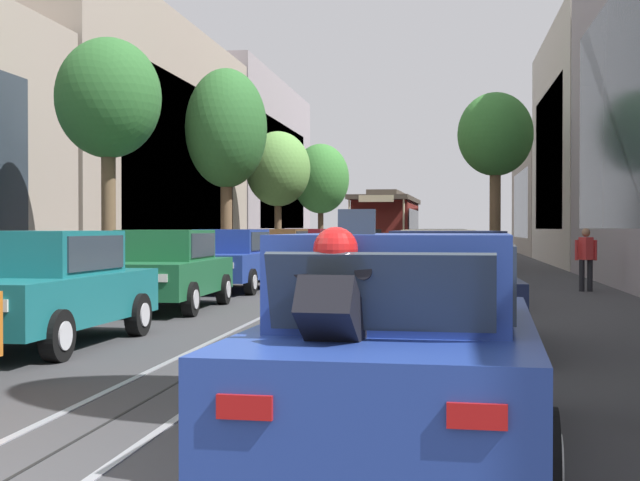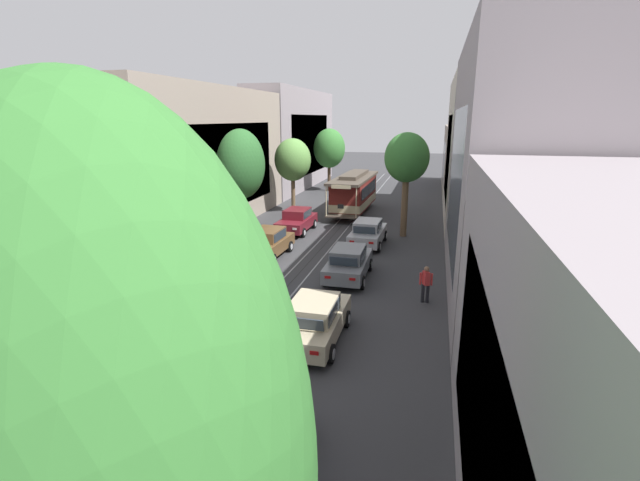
{
  "view_description": "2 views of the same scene",
  "coord_description": "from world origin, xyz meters",
  "px_view_note": "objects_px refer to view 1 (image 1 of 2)",
  "views": [
    {
      "loc": [
        2.81,
        -4.84,
        1.62
      ],
      "look_at": [
        -0.35,
        17.27,
        1.31
      ],
      "focal_mm": 50.62,
      "sensor_mm": 36.0,
      "label": 1
    },
    {
      "loc": [
        6.33,
        0.42,
        7.59
      ],
      "look_at": [
        0.0,
        25.32,
        0.59
      ],
      "focal_mm": 25.25,
      "sensor_mm": 36.0,
      "label": 2
    }
  ],
  "objects_px": {
    "parked_car_teal_second_left": "(43,288)",
    "motorcycle_with_rider": "(341,348)",
    "street_tree_kerb_right_second": "(495,136)",
    "cable_car_trolley": "(387,227)",
    "parked_car_brown_fifth_left": "(278,254)",
    "parked_car_blue_fourth_left": "(231,260)",
    "street_tree_kerb_left_far": "(321,179)",
    "parked_car_beige_mid_right": "(439,267)",
    "street_tree_kerb_left_second": "(108,101)",
    "street_tree_kerb_left_fourth": "(278,169)",
    "street_tree_kerb_left_mid": "(226,130)",
    "parked_car_grey_fourth_right": "(439,257)",
    "pedestrian_on_left_pavement": "(586,256)",
    "parked_car_silver_fifth_right": "(442,251)",
    "parked_car_navy_second_right": "(446,287)",
    "parked_car_blue_near_right": "(403,344)",
    "parked_car_green_mid_left": "(165,269)",
    "parked_car_maroon_sixth_left": "(305,249)"
  },
  "relations": [
    {
      "from": "parked_car_teal_second_left",
      "to": "motorcycle_with_rider",
      "type": "xyz_separation_m",
      "value": [
        4.9,
        -6.41,
        0.12
      ]
    },
    {
      "from": "street_tree_kerb_right_second",
      "to": "cable_car_trolley",
      "type": "height_order",
      "value": "street_tree_kerb_right_second"
    },
    {
      "from": "parked_car_brown_fifth_left",
      "to": "motorcycle_with_rider",
      "type": "relative_size",
      "value": 2.36
    },
    {
      "from": "parked_car_blue_fourth_left",
      "to": "street_tree_kerb_left_far",
      "type": "bearing_deg",
      "value": 93.67
    },
    {
      "from": "parked_car_beige_mid_right",
      "to": "street_tree_kerb_left_second",
      "type": "xyz_separation_m",
      "value": [
        -7.25,
        -0.08,
        3.62
      ]
    },
    {
      "from": "parked_car_beige_mid_right",
      "to": "street_tree_kerb_right_second",
      "type": "bearing_deg",
      "value": 82.87
    },
    {
      "from": "street_tree_kerb_left_fourth",
      "to": "motorcycle_with_rider",
      "type": "relative_size",
      "value": 3.23
    },
    {
      "from": "parked_car_blue_fourth_left",
      "to": "cable_car_trolley",
      "type": "height_order",
      "value": "cable_car_trolley"
    },
    {
      "from": "street_tree_kerb_left_mid",
      "to": "parked_car_grey_fourth_right",
      "type": "bearing_deg",
      "value": -29.12
    },
    {
      "from": "cable_car_trolley",
      "to": "pedestrian_on_left_pavement",
      "type": "distance_m",
      "value": 19.03
    },
    {
      "from": "parked_car_brown_fifth_left",
      "to": "street_tree_kerb_left_mid",
      "type": "xyz_separation_m",
      "value": [
        -2.11,
        1.66,
        4.14
      ]
    },
    {
      "from": "street_tree_kerb_left_mid",
      "to": "motorcycle_with_rider",
      "type": "relative_size",
      "value": 3.75
    },
    {
      "from": "parked_car_silver_fifth_right",
      "to": "street_tree_kerb_left_fourth",
      "type": "height_order",
      "value": "street_tree_kerb_left_fourth"
    },
    {
      "from": "street_tree_kerb_left_far",
      "to": "cable_car_trolley",
      "type": "height_order",
      "value": "street_tree_kerb_left_far"
    },
    {
      "from": "street_tree_kerb_left_mid",
      "to": "motorcycle_with_rider",
      "type": "bearing_deg",
      "value": -74.4
    },
    {
      "from": "street_tree_kerb_left_second",
      "to": "parked_car_silver_fifth_right",
      "type": "bearing_deg",
      "value": 60.65
    },
    {
      "from": "cable_car_trolley",
      "to": "parked_car_grey_fourth_right",
      "type": "bearing_deg",
      "value": -80.87
    },
    {
      "from": "parked_car_blue_fourth_left",
      "to": "street_tree_kerb_left_second",
      "type": "height_order",
      "value": "street_tree_kerb_left_second"
    },
    {
      "from": "parked_car_navy_second_right",
      "to": "parked_car_silver_fifth_right",
      "type": "height_order",
      "value": "same"
    },
    {
      "from": "parked_car_blue_fourth_left",
      "to": "street_tree_kerb_left_fourth",
      "type": "xyz_separation_m",
      "value": [
        -2.2,
        17.98,
        3.49
      ]
    },
    {
      "from": "street_tree_kerb_left_fourth",
      "to": "street_tree_kerb_left_far",
      "type": "bearing_deg",
      "value": 88.58
    },
    {
      "from": "parked_car_blue_near_right",
      "to": "motorcycle_with_rider",
      "type": "distance_m",
      "value": 1.14
    },
    {
      "from": "cable_car_trolley",
      "to": "parked_car_blue_near_right",
      "type": "bearing_deg",
      "value": -85.96
    },
    {
      "from": "street_tree_kerb_left_mid",
      "to": "street_tree_kerb_right_second",
      "type": "distance_m",
      "value": 10.46
    },
    {
      "from": "parked_car_green_mid_left",
      "to": "street_tree_kerb_left_mid",
      "type": "bearing_deg",
      "value": 98.61
    },
    {
      "from": "parked_car_teal_second_left",
      "to": "street_tree_kerb_left_second",
      "type": "bearing_deg",
      "value": 104.68
    },
    {
      "from": "parked_car_green_mid_left",
      "to": "parked_car_blue_near_right",
      "type": "xyz_separation_m",
      "value": [
        5.25,
        -10.87,
        0.0
      ]
    },
    {
      "from": "parked_car_blue_near_right",
      "to": "street_tree_kerb_right_second",
      "type": "height_order",
      "value": "street_tree_kerb_right_second"
    },
    {
      "from": "parked_car_green_mid_left",
      "to": "parked_car_blue_fourth_left",
      "type": "relative_size",
      "value": 1.0
    },
    {
      "from": "parked_car_navy_second_right",
      "to": "street_tree_kerb_left_second",
      "type": "distance_m",
      "value": 10.53
    },
    {
      "from": "parked_car_blue_near_right",
      "to": "parked_car_maroon_sixth_left",
      "type": "bearing_deg",
      "value": 100.5
    },
    {
      "from": "parked_car_maroon_sixth_left",
      "to": "street_tree_kerb_left_fourth",
      "type": "distance_m",
      "value": 7.67
    },
    {
      "from": "parked_car_brown_fifth_left",
      "to": "street_tree_kerb_left_far",
      "type": "relative_size",
      "value": 0.67
    },
    {
      "from": "parked_car_teal_second_left",
      "to": "parked_car_green_mid_left",
      "type": "height_order",
      "value": "same"
    },
    {
      "from": "parked_car_teal_second_left",
      "to": "parked_car_maroon_sixth_left",
      "type": "relative_size",
      "value": 1.0
    },
    {
      "from": "parked_car_brown_fifth_left",
      "to": "pedestrian_on_left_pavement",
      "type": "distance_m",
      "value": 9.9
    },
    {
      "from": "parked_car_navy_second_right",
      "to": "parked_car_beige_mid_right",
      "type": "xyz_separation_m",
      "value": [
        -0.17,
        6.61,
        0.0
      ]
    },
    {
      "from": "parked_car_green_mid_left",
      "to": "street_tree_kerb_left_far",
      "type": "bearing_deg",
      "value": 93.07
    },
    {
      "from": "parked_car_navy_second_right",
      "to": "parked_car_beige_mid_right",
      "type": "height_order",
      "value": "same"
    },
    {
      "from": "parked_car_silver_fifth_right",
      "to": "street_tree_kerb_left_second",
      "type": "height_order",
      "value": "street_tree_kerb_left_second"
    },
    {
      "from": "parked_car_grey_fourth_right",
      "to": "street_tree_kerb_left_second",
      "type": "bearing_deg",
      "value": -137.0
    },
    {
      "from": "parked_car_brown_fifth_left",
      "to": "street_tree_kerb_left_far",
      "type": "distance_m",
      "value": 24.61
    },
    {
      "from": "parked_car_teal_second_left",
      "to": "parked_car_green_mid_left",
      "type": "relative_size",
      "value": 1.0
    },
    {
      "from": "parked_car_navy_second_right",
      "to": "motorcycle_with_rider",
      "type": "xyz_separation_m",
      "value": [
        -0.59,
        -7.26,
        0.12
      ]
    },
    {
      "from": "parked_car_grey_fourth_right",
      "to": "cable_car_trolley",
      "type": "relative_size",
      "value": 0.48
    },
    {
      "from": "cable_car_trolley",
      "to": "pedestrian_on_left_pavement",
      "type": "xyz_separation_m",
      "value": [
        6.27,
        -17.95,
        -0.75
      ]
    },
    {
      "from": "parked_car_blue_near_right",
      "to": "parked_car_navy_second_right",
      "type": "xyz_separation_m",
      "value": [
        0.28,
        6.17,
        0.0
      ]
    },
    {
      "from": "parked_car_beige_mid_right",
      "to": "parked_car_silver_fifth_right",
      "type": "distance_m",
      "value": 12.78
    },
    {
      "from": "parked_car_green_mid_left",
      "to": "parked_car_navy_second_right",
      "type": "relative_size",
      "value": 1.0
    },
    {
      "from": "parked_car_beige_mid_right",
      "to": "street_tree_kerb_left_second",
      "type": "relative_size",
      "value": 0.75
    }
  ]
}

